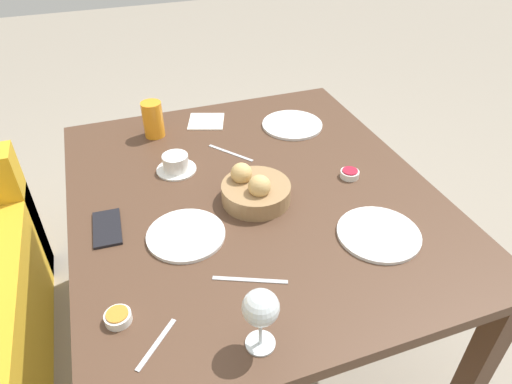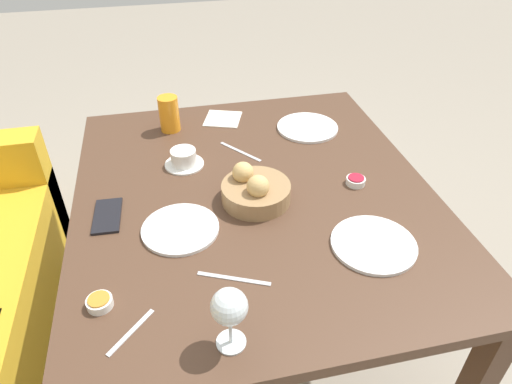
{
  "view_description": "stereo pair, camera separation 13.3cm",
  "coord_description": "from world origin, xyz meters",
  "px_view_note": "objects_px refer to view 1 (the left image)",
  "views": [
    {
      "loc": [
        -1.05,
        0.36,
        1.54
      ],
      "look_at": [
        -0.04,
        0.01,
        0.74
      ],
      "focal_mm": 32.0,
      "sensor_mm": 36.0,
      "label": 1
    },
    {
      "loc": [
        -1.09,
        0.23,
        1.54
      ],
      "look_at": [
        -0.04,
        0.01,
        0.74
      ],
      "focal_mm": 32.0,
      "sensor_mm": 36.0,
      "label": 2
    }
  ],
  "objects_px": {
    "jam_bowl_berry": "(350,174)",
    "jam_bowl_honey": "(118,317)",
    "napkin": "(206,121)",
    "spoon_coffee": "(156,344)",
    "juice_glass": "(153,119)",
    "cell_phone": "(107,228)",
    "bread_basket": "(255,190)",
    "knife_silver": "(232,153)",
    "plate_far_center": "(186,235)",
    "coffee_cup": "(176,164)",
    "plate_near_right": "(292,125)",
    "plate_near_left": "(379,234)",
    "wine_glass": "(261,310)",
    "fork_silver": "(250,280)"
  },
  "relations": [
    {
      "from": "juice_glass",
      "to": "wine_glass",
      "type": "distance_m",
      "value": 0.95
    },
    {
      "from": "cell_phone",
      "to": "juice_glass",
      "type": "bearing_deg",
      "value": -24.05
    },
    {
      "from": "napkin",
      "to": "spoon_coffee",
      "type": "bearing_deg",
      "value": 159.39
    },
    {
      "from": "jam_bowl_berry",
      "to": "jam_bowl_honey",
      "type": "height_order",
      "value": "same"
    },
    {
      "from": "plate_near_right",
      "to": "knife_silver",
      "type": "xyz_separation_m",
      "value": [
        -0.11,
        0.27,
        -0.0
      ]
    },
    {
      "from": "juice_glass",
      "to": "cell_phone",
      "type": "distance_m",
      "value": 0.52
    },
    {
      "from": "wine_glass",
      "to": "napkin",
      "type": "height_order",
      "value": "wine_glass"
    },
    {
      "from": "plate_far_center",
      "to": "jam_bowl_honey",
      "type": "height_order",
      "value": "jam_bowl_honey"
    },
    {
      "from": "plate_far_center",
      "to": "spoon_coffee",
      "type": "xyz_separation_m",
      "value": [
        -0.31,
        0.13,
        -0.0
      ]
    },
    {
      "from": "plate_near_left",
      "to": "wine_glass",
      "type": "bearing_deg",
      "value": 116.98
    },
    {
      "from": "plate_far_center",
      "to": "coffee_cup",
      "type": "xyz_separation_m",
      "value": [
        0.32,
        -0.04,
        0.02
      ]
    },
    {
      "from": "cell_phone",
      "to": "jam_bowl_berry",
      "type": "bearing_deg",
      "value": -90.01
    },
    {
      "from": "plate_far_center",
      "to": "juice_glass",
      "type": "xyz_separation_m",
      "value": [
        0.57,
        -0.01,
        0.06
      ]
    },
    {
      "from": "jam_bowl_berry",
      "to": "bread_basket",
      "type": "bearing_deg",
      "value": 92.39
    },
    {
      "from": "fork_silver",
      "to": "plate_near_left",
      "type": "bearing_deg",
      "value": -84.47
    },
    {
      "from": "bread_basket",
      "to": "knife_silver",
      "type": "height_order",
      "value": "bread_basket"
    },
    {
      "from": "jam_bowl_berry",
      "to": "jam_bowl_honey",
      "type": "relative_size",
      "value": 1.0
    },
    {
      "from": "bread_basket",
      "to": "plate_far_center",
      "type": "height_order",
      "value": "bread_basket"
    },
    {
      "from": "jam_bowl_berry",
      "to": "cell_phone",
      "type": "bearing_deg",
      "value": 89.99
    },
    {
      "from": "plate_near_right",
      "to": "spoon_coffee",
      "type": "relative_size",
      "value": 2.12
    },
    {
      "from": "plate_far_center",
      "to": "spoon_coffee",
      "type": "relative_size",
      "value": 1.99
    },
    {
      "from": "fork_silver",
      "to": "napkin",
      "type": "height_order",
      "value": "napkin"
    },
    {
      "from": "wine_glass",
      "to": "cell_phone",
      "type": "relative_size",
      "value": 1.02
    },
    {
      "from": "juice_glass",
      "to": "coffee_cup",
      "type": "height_order",
      "value": "juice_glass"
    },
    {
      "from": "napkin",
      "to": "cell_phone",
      "type": "relative_size",
      "value": 1.09
    },
    {
      "from": "jam_bowl_honey",
      "to": "cell_phone",
      "type": "relative_size",
      "value": 0.39
    },
    {
      "from": "fork_silver",
      "to": "napkin",
      "type": "xyz_separation_m",
      "value": [
        0.81,
        -0.1,
        0.0
      ]
    },
    {
      "from": "cell_phone",
      "to": "coffee_cup",
      "type": "bearing_deg",
      "value": -47.07
    },
    {
      "from": "bread_basket",
      "to": "spoon_coffee",
      "type": "distance_m",
      "value": 0.54
    },
    {
      "from": "juice_glass",
      "to": "jam_bowl_honey",
      "type": "distance_m",
      "value": 0.82
    },
    {
      "from": "coffee_cup",
      "to": "knife_silver",
      "type": "distance_m",
      "value": 0.2
    },
    {
      "from": "plate_near_right",
      "to": "fork_silver",
      "type": "relative_size",
      "value": 1.31
    },
    {
      "from": "jam_bowl_berry",
      "to": "fork_silver",
      "type": "xyz_separation_m",
      "value": [
        -0.31,
        0.44,
        -0.01
      ]
    },
    {
      "from": "plate_near_right",
      "to": "jam_bowl_honey",
      "type": "bearing_deg",
      "value": 134.19
    },
    {
      "from": "knife_silver",
      "to": "cell_phone",
      "type": "bearing_deg",
      "value": 120.87
    },
    {
      "from": "wine_glass",
      "to": "jam_bowl_honey",
      "type": "bearing_deg",
      "value": 59.73
    },
    {
      "from": "plate_near_right",
      "to": "knife_silver",
      "type": "relative_size",
      "value": 1.48
    },
    {
      "from": "plate_far_center",
      "to": "spoon_coffee",
      "type": "height_order",
      "value": "plate_far_center"
    },
    {
      "from": "napkin",
      "to": "cell_phone",
      "type": "bearing_deg",
      "value": 141.07
    },
    {
      "from": "jam_bowl_honey",
      "to": "napkin",
      "type": "distance_m",
      "value": 0.93
    },
    {
      "from": "bread_basket",
      "to": "napkin",
      "type": "height_order",
      "value": "bread_basket"
    },
    {
      "from": "bread_basket",
      "to": "napkin",
      "type": "bearing_deg",
      "value": 1.51
    },
    {
      "from": "plate_near_left",
      "to": "plate_far_center",
      "type": "distance_m",
      "value": 0.52
    },
    {
      "from": "coffee_cup",
      "to": "jam_bowl_honey",
      "type": "bearing_deg",
      "value": 156.16
    },
    {
      "from": "plate_near_left",
      "to": "cell_phone",
      "type": "distance_m",
      "value": 0.74
    },
    {
      "from": "jam_bowl_berry",
      "to": "knife_silver",
      "type": "bearing_deg",
      "value": 49.97
    },
    {
      "from": "plate_far_center",
      "to": "coffee_cup",
      "type": "height_order",
      "value": "coffee_cup"
    },
    {
      "from": "plate_near_left",
      "to": "spoon_coffee",
      "type": "distance_m",
      "value": 0.64
    },
    {
      "from": "plate_near_right",
      "to": "coffee_cup",
      "type": "height_order",
      "value": "coffee_cup"
    },
    {
      "from": "knife_silver",
      "to": "spoon_coffee",
      "type": "relative_size",
      "value": 1.43
    }
  ]
}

